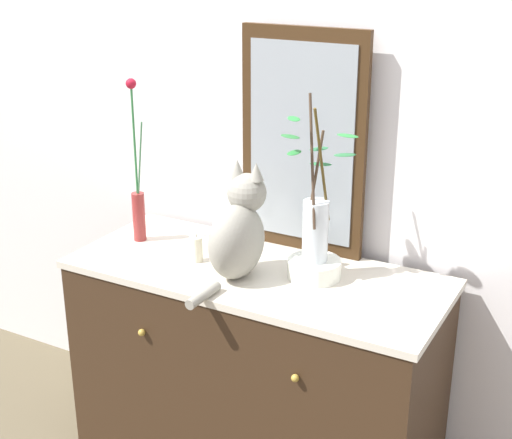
# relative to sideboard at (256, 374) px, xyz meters

# --- Properties ---
(wall_back) EXTENTS (4.40, 0.08, 2.60)m
(wall_back) POSITION_rel_sideboard_xyz_m (0.00, 0.34, 0.90)
(wall_back) COLOR silver
(wall_back) RESTS_ON ground_plane
(sideboard) EXTENTS (1.27, 0.55, 0.81)m
(sideboard) POSITION_rel_sideboard_xyz_m (0.00, 0.00, 0.00)
(sideboard) COLOR #352315
(sideboard) RESTS_ON ground_plane
(mirror_leaning) EXTENTS (0.45, 0.03, 0.77)m
(mirror_leaning) POSITION_rel_sideboard_xyz_m (0.05, 0.24, 0.79)
(mirror_leaning) COLOR #392412
(mirror_leaning) RESTS_ON sideboard
(cat_sitting) EXTENTS (0.16, 0.40, 0.37)m
(cat_sitting) POSITION_rel_sideboard_xyz_m (-0.03, -0.06, 0.56)
(cat_sitting) COLOR gray
(cat_sitting) RESTS_ON sideboard
(vase_slim_green) EXTENTS (0.06, 0.05, 0.59)m
(vase_slim_green) POSITION_rel_sideboard_xyz_m (-0.50, 0.03, 0.56)
(vase_slim_green) COLOR maroon
(vase_slim_green) RESTS_ON sideboard
(bowl_porcelain) EXTENTS (0.17, 0.17, 0.06)m
(bowl_porcelain) POSITION_rel_sideboard_xyz_m (0.19, 0.04, 0.43)
(bowl_porcelain) COLOR white
(bowl_porcelain) RESTS_ON sideboard
(vase_glass_clear) EXTENTS (0.25, 0.16, 0.53)m
(vase_glass_clear) POSITION_rel_sideboard_xyz_m (0.19, 0.04, 0.60)
(vase_glass_clear) COLOR silver
(vase_glass_clear) RESTS_ON bowl_porcelain
(candle_pillar) EXTENTS (0.04, 0.04, 0.10)m
(candle_pillar) POSITION_rel_sideboard_xyz_m (-0.21, -0.03, 0.45)
(candle_pillar) COLOR beige
(candle_pillar) RESTS_ON sideboard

